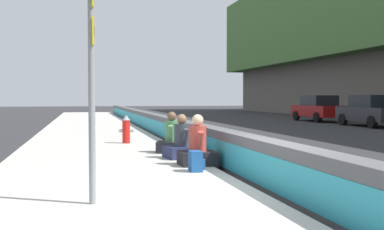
{
  "coord_description": "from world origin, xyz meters",
  "views": [
    {
      "loc": [
        -7.32,
        3.09,
        1.57
      ],
      "look_at": [
        5.6,
        0.09,
        1.08
      ],
      "focal_mm": 44.28,
      "sensor_mm": 36.0,
      "label": 1
    }
  ],
  "objects_px": {
    "route_sign_post": "(92,48)",
    "parked_car_midline": "(319,108)",
    "backpack": "(196,161)",
    "parked_car_fourth": "(372,111)",
    "seated_person_middle": "(182,144)",
    "seated_person_foreground": "(198,149)",
    "fire_hydrant": "(126,129)",
    "seated_person_rear": "(172,140)"
  },
  "relations": [
    {
      "from": "route_sign_post",
      "to": "parked_car_midline",
      "type": "distance_m",
      "value": 26.72
    },
    {
      "from": "backpack",
      "to": "parked_car_fourth",
      "type": "bearing_deg",
      "value": -43.46
    },
    {
      "from": "parked_car_fourth",
      "to": "backpack",
      "type": "bearing_deg",
      "value": 136.54
    },
    {
      "from": "seated_person_middle",
      "to": "route_sign_post",
      "type": "bearing_deg",
      "value": 154.14
    },
    {
      "from": "seated_person_foreground",
      "to": "parked_car_fourth",
      "type": "xyz_separation_m",
      "value": [
        12.98,
        -12.86,
        0.39
      ]
    },
    {
      "from": "backpack",
      "to": "fire_hydrant",
      "type": "bearing_deg",
      "value": 7.53
    },
    {
      "from": "route_sign_post",
      "to": "seated_person_rear",
      "type": "relative_size",
      "value": 3.39
    },
    {
      "from": "backpack",
      "to": "parked_car_fourth",
      "type": "distance_m",
      "value": 19.05
    },
    {
      "from": "seated_person_middle",
      "to": "seated_person_foreground",
      "type": "bearing_deg",
      "value": -175.57
    },
    {
      "from": "seated_person_foreground",
      "to": "seated_person_rear",
      "type": "relative_size",
      "value": 1.01
    },
    {
      "from": "parked_car_fourth",
      "to": "parked_car_midline",
      "type": "relative_size",
      "value": 1.01
    },
    {
      "from": "seated_person_rear",
      "to": "backpack",
      "type": "bearing_deg",
      "value": 177.71
    },
    {
      "from": "seated_person_rear",
      "to": "backpack",
      "type": "xyz_separation_m",
      "value": [
        -3.22,
        0.13,
        -0.14
      ]
    },
    {
      "from": "seated_person_foreground",
      "to": "fire_hydrant",
      "type": "bearing_deg",
      "value": 11.29
    },
    {
      "from": "seated_person_foreground",
      "to": "seated_person_middle",
      "type": "relative_size",
      "value": 1.03
    },
    {
      "from": "parked_car_fourth",
      "to": "parked_car_midline",
      "type": "xyz_separation_m",
      "value": [
        5.82,
        0.04,
        0.0
      ]
    },
    {
      "from": "route_sign_post",
      "to": "fire_hydrant",
      "type": "relative_size",
      "value": 4.09
    },
    {
      "from": "parked_car_midline",
      "to": "parked_car_fourth",
      "type": "bearing_deg",
      "value": -179.59
    },
    {
      "from": "seated_person_middle",
      "to": "parked_car_midline",
      "type": "bearing_deg",
      "value": -36.28
    },
    {
      "from": "seated_person_foreground",
      "to": "seated_person_rear",
      "type": "height_order",
      "value": "seated_person_foreground"
    },
    {
      "from": "seated_person_rear",
      "to": "parked_car_midline",
      "type": "distance_m",
      "value": 20.9
    },
    {
      "from": "seated_person_middle",
      "to": "parked_car_fourth",
      "type": "distance_m",
      "value": 17.51
    },
    {
      "from": "seated_person_foreground",
      "to": "seated_person_middle",
      "type": "bearing_deg",
      "value": 4.43
    },
    {
      "from": "backpack",
      "to": "seated_person_foreground",
      "type": "bearing_deg",
      "value": -15.8
    },
    {
      "from": "backpack",
      "to": "parked_car_fourth",
      "type": "height_order",
      "value": "parked_car_fourth"
    },
    {
      "from": "fire_hydrant",
      "to": "backpack",
      "type": "bearing_deg",
      "value": -172.47
    },
    {
      "from": "fire_hydrant",
      "to": "parked_car_midline",
      "type": "bearing_deg",
      "value": -45.54
    },
    {
      "from": "backpack",
      "to": "parked_car_fourth",
      "type": "relative_size",
      "value": 0.09
    },
    {
      "from": "backpack",
      "to": "parked_car_midline",
      "type": "relative_size",
      "value": 0.09
    },
    {
      "from": "route_sign_post",
      "to": "parked_car_fourth",
      "type": "distance_m",
      "value": 22.19
    },
    {
      "from": "parked_car_midline",
      "to": "fire_hydrant",
      "type": "bearing_deg",
      "value": 134.46
    },
    {
      "from": "seated_person_rear",
      "to": "backpack",
      "type": "distance_m",
      "value": 3.23
    },
    {
      "from": "fire_hydrant",
      "to": "backpack",
      "type": "height_order",
      "value": "fire_hydrant"
    },
    {
      "from": "seated_person_rear",
      "to": "parked_car_midline",
      "type": "height_order",
      "value": "parked_car_midline"
    },
    {
      "from": "seated_person_foreground",
      "to": "backpack",
      "type": "xyz_separation_m",
      "value": [
        -0.84,
        0.24,
        -0.14
      ]
    },
    {
      "from": "fire_hydrant",
      "to": "seated_person_rear",
      "type": "bearing_deg",
      "value": -161.77
    },
    {
      "from": "route_sign_post",
      "to": "seated_person_rear",
      "type": "height_order",
      "value": "route_sign_post"
    },
    {
      "from": "seated_person_middle",
      "to": "backpack",
      "type": "relative_size",
      "value": 2.6
    },
    {
      "from": "route_sign_post",
      "to": "backpack",
      "type": "xyz_separation_m",
      "value": [
        2.39,
        -2.0,
        -1.9
      ]
    },
    {
      "from": "fire_hydrant",
      "to": "seated_person_foreground",
      "type": "bearing_deg",
      "value": -168.71
    },
    {
      "from": "seated_person_foreground",
      "to": "parked_car_fourth",
      "type": "bearing_deg",
      "value": -44.73
    },
    {
      "from": "seated_person_rear",
      "to": "seated_person_middle",
      "type": "bearing_deg",
      "value": -179.21
    }
  ]
}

